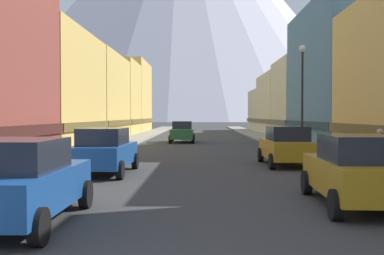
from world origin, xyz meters
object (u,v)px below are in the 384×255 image
Objects in this scene: car_left_1 at (104,151)px; pedestrian_0 at (380,154)px; car_left_0 at (21,181)px; streetlamp_right at (302,83)px; potted_plant_0 at (340,149)px; car_right_1 at (286,146)px; car_right_0 at (357,170)px; car_driving_0 at (182,132)px.

pedestrian_0 reaches higher than car_left_1.
car_left_0 is 18.05m from streetlamp_right.
car_left_1 reaches higher than potted_plant_0.
car_left_0 is 0.99× the size of car_left_1.
potted_plant_0 is (3.20, 2.58, -0.34)m from car_right_1.
car_right_0 is 5.47m from pedestrian_0.
pedestrian_0 is at bearing -61.33° from car_right_1.
streetlamp_right is at bearing 59.03° from car_left_0.
car_driving_0 is at bearing 119.39° from potted_plant_0.
potted_plant_0 is at bearing -37.65° from streetlamp_right.
car_left_0 is 7.86m from car_right_0.
car_right_1 is at bearing -73.16° from car_driving_0.
potted_plant_0 is at bearing -60.61° from car_driving_0.
potted_plant_0 is (3.20, 11.95, -0.34)m from car_right_0.
car_right_1 is 5.11m from pedestrian_0.
car_right_0 is at bearing -78.78° from car_driving_0.
car_right_0 is at bearing -116.64° from pedestrian_0.
streetlamp_right is (1.55, 13.22, 3.09)m from car_right_0.
car_left_0 is 8.28m from car_left_1.
car_left_1 is 8.22m from car_right_1.
pedestrian_0 reaches higher than potted_plant_0.
streetlamp_right is (6.95, -13.99, 3.09)m from car_driving_0.
car_driving_0 is (2.20, 29.24, 0.00)m from car_left_0.
pedestrian_0 is at bearing 63.36° from car_right_0.
streetlamp_right reaches higher than car_left_0.
car_left_0 is 0.75× the size of streetlamp_right.
pedestrian_0 is (2.45, -4.48, 0.01)m from car_right_1.
car_right_1 is at bearing 89.98° from car_right_0.
streetlamp_right is at bearing 37.29° from car_left_1.
car_right_0 is 0.76× the size of streetlamp_right.
potted_plant_0 is 0.48× the size of pedestrian_0.
potted_plant_0 is (8.60, -15.27, -0.34)m from car_driving_0.
car_right_0 is at bearing 14.92° from car_left_0.
car_right_1 is 4.12m from potted_plant_0.
car_left_1 is 9.84m from car_right_0.
car_right_1 is 1.01× the size of car_driving_0.
pedestrian_0 is at bearing -83.84° from streetlamp_right.
car_driving_0 is 15.93m from streetlamp_right.
car_right_1 is 18.65m from car_driving_0.
car_driving_0 is at bearing 109.37° from pedestrian_0.
pedestrian_0 reaches higher than car_left_0.
car_right_1 is 5.17m from streetlamp_right.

